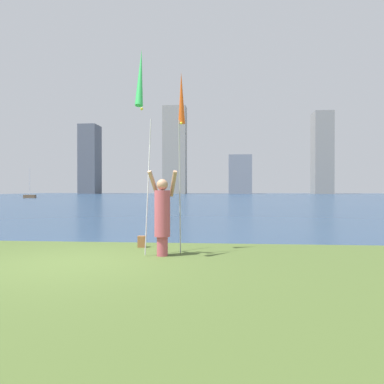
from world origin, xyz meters
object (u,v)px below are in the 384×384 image
at_px(bag, 142,242).
at_px(person, 162,214).
at_px(kite_flag_right, 181,103).
at_px(sailboat_4, 30,196).
at_px(kite_flag_left, 141,84).

bearing_deg(bag, person, -58.22).
bearing_deg(kite_flag_right, person, -124.91).
relative_size(person, sailboat_4, 0.37).
bearing_deg(kite_flag_left, bag, 101.98).
height_order(kite_flag_left, bag, kite_flag_left).
xyz_separation_m(person, bag, (-0.70, 1.14, -0.77)).
bearing_deg(bag, kite_flag_left, -78.02).
relative_size(kite_flag_right, sailboat_4, 0.81).
relative_size(kite_flag_right, bag, 14.62).
xyz_separation_m(kite_flag_left, bag, (-0.35, 1.65, -3.43)).
bearing_deg(person, bag, 102.99).
height_order(kite_flag_left, kite_flag_right, kite_flag_left).
height_order(person, kite_flag_left, kite_flag_left).
distance_m(kite_flag_left, kite_flag_right, 1.26).
xyz_separation_m(person, kite_flag_left, (-0.35, -0.52, 2.66)).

